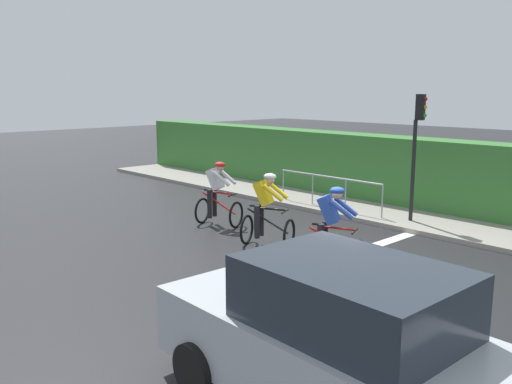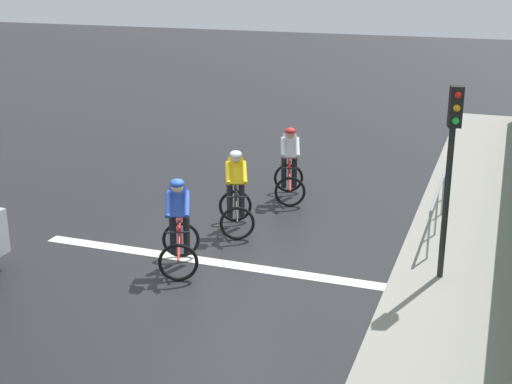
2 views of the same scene
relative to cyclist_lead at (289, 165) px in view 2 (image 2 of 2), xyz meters
name	(u,v)px [view 2 (image 2 of 2)]	position (x,y,z in m)	size (l,w,h in m)	color
ground_plane	(213,268)	(-0.14, -4.10, -0.80)	(80.00, 80.00, 0.00)	black
sidewalk_kerb	(481,256)	(4.29, -2.10, -0.74)	(2.80, 24.85, 0.12)	gray
road_marking_stop_line	(218,263)	(-0.14, -3.86, -0.79)	(7.00, 0.30, 0.01)	silver
cyclist_lead	(289,165)	(0.00, 0.00, 0.00)	(0.99, 1.24, 1.66)	black
cyclist_second	(236,192)	(-0.43, -2.22, 0.00)	(1.05, 1.26, 1.66)	black
cyclist_mid	(179,225)	(-0.70, -4.27, 0.00)	(1.04, 1.26, 1.66)	black
traffic_light_near_crossing	(451,156)	(3.68, -3.44, 1.43)	(0.24, 0.31, 3.34)	black
pedestrian_railing_kerbside	(441,192)	(3.39, -0.89, 0.00)	(0.07, 3.66, 1.03)	#999EA3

